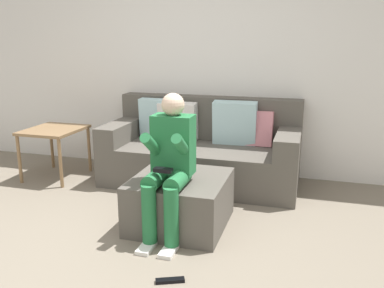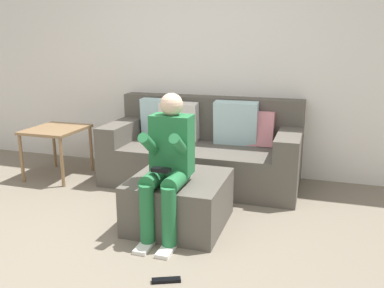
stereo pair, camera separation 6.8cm
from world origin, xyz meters
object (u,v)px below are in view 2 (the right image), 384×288
at_px(remote_near_ottoman, 166,280).
at_px(ottoman, 179,201).
at_px(side_table, 56,134).
at_px(person_seated, 167,161).
at_px(couch_sectional, 204,150).

bearing_deg(remote_near_ottoman, ottoman, 79.80).
relative_size(ottoman, remote_near_ottoman, 4.15).
distance_m(ottoman, remote_near_ottoman, 0.88).
bearing_deg(remote_near_ottoman, side_table, 116.44).
bearing_deg(remote_near_ottoman, person_seated, 85.72).
distance_m(couch_sectional, person_seated, 1.35).
height_order(ottoman, side_table, side_table).
bearing_deg(couch_sectional, ottoman, -84.38).
height_order(person_seated, remote_near_ottoman, person_seated).
bearing_deg(ottoman, side_table, 155.69).
bearing_deg(couch_sectional, person_seated, -86.22).
relative_size(couch_sectional, ottoman, 2.63).
xyz_separation_m(side_table, remote_near_ottoman, (1.92, -1.61, -0.48)).
relative_size(person_seated, remote_near_ottoman, 5.99).
distance_m(couch_sectional, side_table, 1.66).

